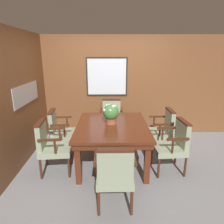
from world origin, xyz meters
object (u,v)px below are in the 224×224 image
object	(u,v)px
chair_head_near	(115,173)
dining_table	(112,129)
chair_left_far	(60,130)
chair_left_near	(51,145)
chair_head_far	(111,117)
chair_right_far	(162,129)
chair_right_near	(173,144)
potted_plant	(111,113)

from	to	relation	value
chair_head_near	dining_table	bearing A→B (deg)	-89.49
dining_table	chair_head_near	xyz separation A→B (m)	(0.02, -1.20, -0.14)
chair_head_near	chair_left_far	bearing A→B (deg)	-55.54
chair_left_near	chair_head_far	distance (m)	1.85
chair_left_far	chair_right_far	bearing A→B (deg)	-94.99
chair_right_near	chair_right_far	distance (m)	0.68
chair_right_near	chair_head_far	bearing A→B (deg)	-148.83
dining_table	chair_right_near	xyz separation A→B (m)	(1.06, -0.32, -0.14)
chair_right_far	chair_head_far	size ratio (longest dim) A/B	1.00
chair_left_near	chair_head_far	xyz separation A→B (m)	(1.05, 1.52, 0.00)
chair_right_near	chair_left_near	size ratio (longest dim) A/B	1.00
chair_right_near	dining_table	bearing A→B (deg)	-111.04
chair_head_near	chair_left_far	size ratio (longest dim) A/B	1.00
chair_left_far	potted_plant	xyz separation A→B (m)	(1.03, -0.27, 0.43)
potted_plant	chair_right_near	bearing A→B (deg)	-19.89
chair_right_near	chair_left_far	distance (m)	2.21
dining_table	potted_plant	distance (m)	0.30
chair_right_near	chair_head_near	xyz separation A→B (m)	(-1.04, -0.88, 0.00)
chair_right_near	potted_plant	distance (m)	1.23
dining_table	chair_left_near	size ratio (longest dim) A/B	1.68
chair_right_near	chair_head_near	bearing A→B (deg)	-53.79
chair_right_near	chair_head_near	distance (m)	1.36
potted_plant	chair_right_far	bearing A→B (deg)	15.44
chair_left_near	chair_left_far	xyz separation A→B (m)	(0.00, 0.67, 0.00)
potted_plant	chair_head_far	bearing A→B (deg)	89.00
dining_table	chair_right_far	size ratio (longest dim) A/B	1.68
chair_right_near	chair_head_far	xyz separation A→B (m)	(-1.06, 1.51, 0.00)
chair_head_far	chair_right_far	bearing A→B (deg)	-37.16
chair_head_far	chair_left_far	xyz separation A→B (m)	(-1.05, -0.85, 0.00)
chair_right_near	chair_right_far	bearing A→B (deg)	177.94
dining_table	potted_plant	world-z (taller)	potted_plant
chair_right_far	potted_plant	xyz separation A→B (m)	(-1.06, -0.29, 0.43)
dining_table	chair_head_far	xyz separation A→B (m)	(-0.00, 1.18, -0.14)
chair_left_near	chair_head_near	world-z (taller)	same
potted_plant	chair_left_near	bearing A→B (deg)	-158.54
dining_table	chair_head_far	distance (m)	1.19
chair_right_near	chair_head_far	size ratio (longest dim) A/B	1.00
chair_right_far	potted_plant	world-z (taller)	potted_plant
chair_left_far	dining_table	bearing A→B (deg)	-113.25
chair_right_near	potted_plant	world-z (taller)	potted_plant
chair_right_far	potted_plant	bearing A→B (deg)	-75.05
chair_right_near	chair_right_far	size ratio (longest dim) A/B	1.00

